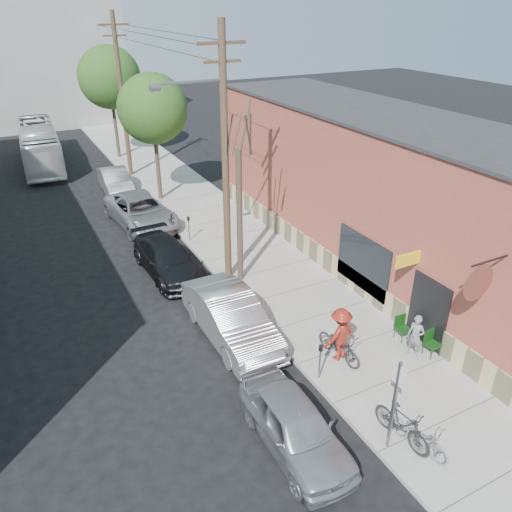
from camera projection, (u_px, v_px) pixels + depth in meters
name	position (u px, v px, depth m)	size (l,w,h in m)	color
ground	(242.00, 387.00, 15.42)	(120.00, 120.00, 0.00)	black
sidewalk	(222.00, 229.00, 25.80)	(4.50, 58.00, 0.15)	#A6A29A
cafe_building	(377.00, 191.00, 21.54)	(6.60, 20.20, 6.61)	#9D483A
end_cap_building	(16.00, 57.00, 44.93)	(18.00, 8.00, 12.00)	#9C9C97
sign_post	(395.00, 398.00, 12.44)	(0.07, 0.45, 2.80)	slate
parking_meter_near	(320.00, 356.00, 15.21)	(0.14, 0.14, 1.24)	slate
parking_meter_far	(189.00, 225.00, 24.10)	(0.14, 0.14, 1.24)	slate
utility_pole_near	(224.00, 156.00, 18.88)	(3.57, 0.28, 10.00)	#503A28
utility_pole_far	(122.00, 95.00, 31.31)	(1.80, 0.28, 10.00)	#503A28
tree_bare	(240.00, 218.00, 19.83)	(0.24, 0.24, 5.58)	#44392C
tree_leafy_mid	(153.00, 109.00, 27.25)	(3.83, 3.83, 7.12)	#44392C
tree_leafy_far	(109.00, 77.00, 34.91)	(4.34, 4.34, 7.83)	#44392C
patio_chair_a	(403.00, 329.00, 17.16)	(0.50, 0.50, 0.88)	#10380F
patio_chair_b	(433.00, 344.00, 16.39)	(0.50, 0.50, 0.88)	#10380F
patron_grey	(415.00, 336.00, 16.24)	(0.56, 0.36, 1.52)	gray
cyclist	(340.00, 334.00, 16.04)	(1.21, 0.69, 1.87)	maroon
cyclist_bike	(339.00, 345.00, 16.24)	(0.65, 1.87, 0.98)	black
parked_bike_a	(402.00, 425.00, 13.12)	(0.53, 1.86, 1.12)	black
parked_bike_b	(420.00, 436.00, 12.91)	(0.62, 1.77, 0.93)	slate
car_0	(295.00, 426.00, 13.09)	(1.69, 4.19, 1.43)	#A7A8AE
car_1	(231.00, 317.00, 17.32)	(1.78, 5.12, 1.69)	#B0B5B8
car_2	(168.00, 259.00, 21.52)	(1.98, 4.87, 1.41)	black
car_3	(141.00, 211.00, 26.17)	(2.55, 5.54, 1.54)	#A7AAAF
car_4	(116.00, 182.00, 30.51)	(1.55, 4.44, 1.46)	gray
bus	(40.00, 146.00, 35.36)	(2.40, 10.27, 2.86)	white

